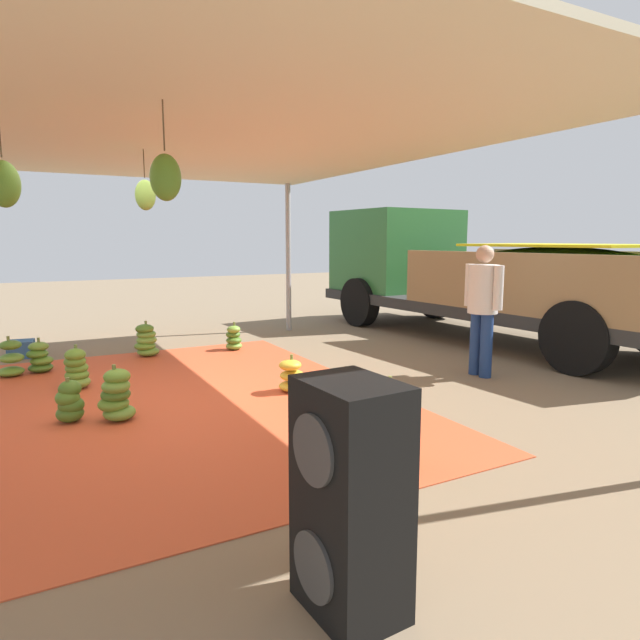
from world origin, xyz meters
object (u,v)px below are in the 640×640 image
banana_bunch_0 (76,370)px  banana_bunch_5 (11,360)px  banana_bunch_3 (234,338)px  banana_bunch_8 (40,358)px  banana_bunch_6 (390,401)px  banana_bunch_9 (292,377)px  banana_bunch_1 (116,396)px  speaker_stack (350,498)px  worker_0 (483,301)px  crate_0 (21,349)px  cargo_truck_main (475,272)px  banana_bunch_7 (391,436)px  banana_bunch_2 (146,341)px  banana_bunch_4 (70,402)px

banana_bunch_0 → banana_bunch_5: 1.27m
banana_bunch_3 → banana_bunch_8: 2.83m
banana_bunch_6 → banana_bunch_9: size_ratio=1.02×
banana_bunch_1 → speaker_stack: bearing=9.7°
banana_bunch_0 → worker_0: size_ratio=0.31×
banana_bunch_0 → banana_bunch_3: bearing=118.4°
banana_bunch_1 → banana_bunch_3: banana_bunch_1 is taller
banana_bunch_1 → crate_0: 3.91m
banana_bunch_8 → worker_0: size_ratio=0.27×
banana_bunch_9 → worker_0: worker_0 is taller
cargo_truck_main → crate_0: bearing=-104.1°
banana_bunch_7 → banana_bunch_6: bearing=145.2°
banana_bunch_3 → banana_bunch_9: banana_bunch_3 is taller
banana_bunch_1 → banana_bunch_7: bearing=40.7°
banana_bunch_6 → banana_bunch_7: banana_bunch_7 is taller
banana_bunch_2 → banana_bunch_9: size_ratio=1.25×
banana_bunch_2 → banana_bunch_3: bearing=83.2°
banana_bunch_4 → banana_bunch_2: bearing=155.7°
banana_bunch_9 → speaker_stack: speaker_stack is taller
banana_bunch_3 → banana_bunch_6: (4.05, 0.21, 0.00)m
banana_bunch_4 → cargo_truck_main: cargo_truck_main is taller
banana_bunch_5 → cargo_truck_main: (0.58, 7.54, 0.96)m
cargo_truck_main → worker_0: bearing=-42.0°
banana_bunch_5 → banana_bunch_4: bearing=13.1°
banana_bunch_0 → speaker_stack: bearing=9.7°
banana_bunch_2 → speaker_stack: size_ratio=0.48×
crate_0 → banana_bunch_7: bearing=24.3°
banana_bunch_7 → banana_bunch_8: 5.29m
banana_bunch_6 → cargo_truck_main: size_ratio=0.06×
banana_bunch_7 → banana_bunch_3: bearing=175.6°
banana_bunch_0 → banana_bunch_7: bearing=30.0°
banana_bunch_4 → worker_0: worker_0 is taller
banana_bunch_8 → worker_0: (2.94, 5.14, 0.80)m
banana_bunch_1 → banana_bunch_4: size_ratio=1.25×
banana_bunch_2 → banana_bunch_9: (2.83, 1.13, -0.06)m
banana_bunch_4 → speaker_stack: (3.63, 1.00, 0.37)m
cargo_truck_main → crate_0: cargo_truck_main is taller
banana_bunch_3 → speaker_stack: (6.25, -1.60, 0.38)m
banana_bunch_2 → banana_bunch_7: 5.15m
cargo_truck_main → banana_bunch_6: bearing=-52.5°
banana_bunch_4 → worker_0: 5.01m
banana_bunch_0 → worker_0: worker_0 is taller
banana_bunch_7 → worker_0: (-1.75, 2.70, 0.78)m
banana_bunch_0 → banana_bunch_5: (-1.05, -0.71, -0.01)m
banana_bunch_4 → banana_bunch_7: bearing=44.4°
banana_bunch_7 → crate_0: (-5.92, -2.67, -0.09)m
banana_bunch_2 → banana_bunch_4: (2.78, -1.26, -0.04)m
banana_bunch_1 → banana_bunch_7: (2.11, 1.81, -0.04)m
banana_bunch_9 → crate_0: (-3.70, -2.83, -0.06)m
cargo_truck_main → banana_bunch_1: bearing=-73.6°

